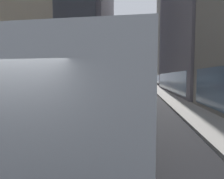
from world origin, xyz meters
TOP-DOWN VIEW (x-y plane):
  - ground_plane at (0.00, 35.00)m, footprint 120.00×120.00m
  - sidewalk_left at (-5.70, 35.00)m, footprint 2.40×110.00m
  - sidewalk_right at (5.70, 35.00)m, footprint 2.40×110.00m
  - building_left_far at (-11.90, 48.23)m, footprint 11.35×20.72m
  - building_right_far at (11.90, 48.95)m, footprint 8.14×23.75m
  - transit_bus at (1.20, 5.20)m, footprint 2.78×11.53m
  - car_yellow_taxi at (-2.80, 10.03)m, footprint 1.72×4.24m
  - car_red_coupe at (-2.80, 27.93)m, footprint 1.92×4.35m
  - car_blue_hatchback at (-1.20, 36.59)m, footprint 1.93×3.95m
  - car_silver_sedan at (1.20, 28.48)m, footprint 1.88×4.79m
  - car_white_van at (-1.20, 15.81)m, footprint 1.77×4.34m
  - dalmatian_dog at (-0.94, 0.81)m, footprint 0.22×0.96m
  - pedestrian_with_handbag at (-5.34, 6.50)m, footprint 0.45×0.34m

SIDE VIEW (x-z plane):
  - ground_plane at x=0.00m, z-range 0.00..0.00m
  - sidewalk_left at x=-5.70m, z-range 0.00..0.15m
  - sidewalk_right at x=5.70m, z-range 0.00..0.15m
  - dalmatian_dog at x=-0.94m, z-range 0.15..0.87m
  - car_yellow_taxi at x=-2.80m, z-range 0.01..1.63m
  - car_blue_hatchback at x=-1.20m, z-range 0.01..1.63m
  - car_white_van at x=-1.20m, z-range 0.01..1.63m
  - car_red_coupe at x=-2.80m, z-range 0.01..1.63m
  - car_silver_sedan at x=1.20m, z-range 0.02..1.64m
  - pedestrian_with_handbag at x=-5.34m, z-range 0.17..1.86m
  - transit_bus at x=1.20m, z-range 0.25..3.30m
  - building_left_far at x=-11.90m, z-range -0.01..36.75m
  - building_right_far at x=11.90m, z-range -0.01..39.98m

